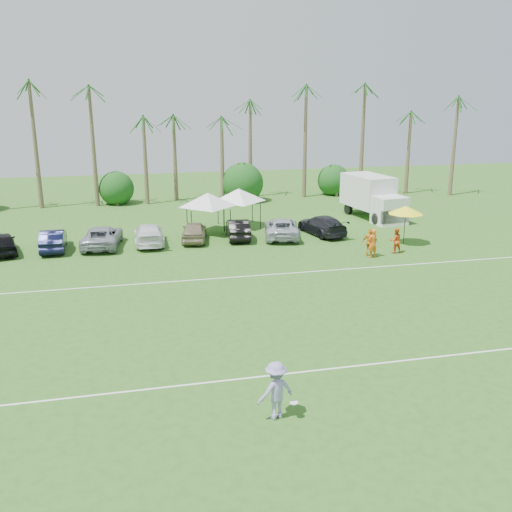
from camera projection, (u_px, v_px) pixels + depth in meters
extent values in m
plane|color=#2D5C1B|center=(296.00, 401.00, 19.54)|extent=(120.00, 120.00, 0.00)
cube|color=white|center=(281.00, 374.00, 21.42)|extent=(80.00, 0.10, 0.01)
cube|color=white|center=(225.00, 278.00, 32.65)|extent=(80.00, 0.10, 0.01)
cone|color=brown|center=(45.00, 154.00, 51.14)|extent=(0.44, 0.44, 10.00)
cone|color=brown|center=(91.00, 147.00, 51.87)|extent=(0.44, 0.44, 11.00)
cone|color=brown|center=(137.00, 162.00, 53.16)|extent=(0.44, 0.44, 8.00)
cone|color=brown|center=(179.00, 156.00, 53.90)|extent=(0.44, 0.44, 9.00)
cone|color=brown|center=(221.00, 150.00, 54.63)|extent=(0.44, 0.44, 10.00)
cone|color=brown|center=(261.00, 144.00, 55.37)|extent=(0.44, 0.44, 11.00)
cone|color=brown|center=(310.00, 158.00, 56.88)|extent=(0.44, 0.44, 8.00)
cone|color=brown|center=(357.00, 152.00, 57.83)|extent=(0.44, 0.44, 9.00)
cone|color=brown|center=(402.00, 146.00, 58.79)|extent=(0.44, 0.44, 10.00)
cone|color=brown|center=(438.00, 140.00, 59.53)|extent=(0.44, 0.44, 11.00)
cylinder|color=brown|center=(117.00, 196.00, 54.56)|extent=(0.30, 0.30, 1.40)
sphere|color=#124316|center=(116.00, 185.00, 54.26)|extent=(4.00, 4.00, 4.00)
cylinder|color=brown|center=(240.00, 192.00, 57.19)|extent=(0.30, 0.30, 1.40)
sphere|color=#124316|center=(240.00, 181.00, 56.89)|extent=(4.00, 4.00, 4.00)
cylinder|color=brown|center=(334.00, 188.00, 59.37)|extent=(0.30, 0.30, 1.40)
sphere|color=#124316|center=(334.00, 178.00, 59.07)|extent=(4.00, 4.00, 4.00)
imported|color=orange|center=(373.00, 243.00, 36.51)|extent=(0.80, 0.65, 1.89)
imported|color=#E15119|center=(396.00, 241.00, 37.59)|extent=(0.85, 0.67, 1.68)
imported|color=orange|center=(370.00, 242.00, 36.83)|extent=(1.15, 0.77, 1.82)
cube|color=white|center=(368.00, 191.00, 48.58)|extent=(3.31, 5.23, 2.67)
cube|color=white|center=(390.00, 211.00, 45.80)|extent=(2.70, 2.24, 2.25)
cube|color=black|center=(395.00, 216.00, 45.17)|extent=(2.48, 0.65, 1.07)
cube|color=#E5590C|center=(381.00, 195.00, 49.18)|extent=(0.25, 1.70, 0.96)
cylinder|color=black|center=(376.00, 219.00, 45.80)|extent=(0.45, 1.00, 0.96)
cylinder|color=black|center=(399.00, 217.00, 46.54)|extent=(0.45, 1.00, 0.96)
cylinder|color=black|center=(348.00, 209.00, 49.84)|extent=(0.45, 1.00, 0.96)
cylinder|color=black|center=(369.00, 207.00, 50.57)|extent=(0.45, 1.00, 0.96)
cylinder|color=black|center=(191.00, 225.00, 41.21)|extent=(0.06, 0.06, 2.05)
cylinder|color=black|center=(231.00, 223.00, 41.83)|extent=(0.06, 0.06, 2.05)
cylinder|color=black|center=(187.00, 217.00, 43.90)|extent=(0.06, 0.06, 2.05)
cylinder|color=black|center=(224.00, 215.00, 44.53)|extent=(0.06, 0.06, 2.05)
pyramid|color=silver|center=(208.00, 193.00, 42.30)|extent=(4.43, 4.43, 1.03)
cylinder|color=black|center=(224.00, 219.00, 43.38)|extent=(0.06, 0.06, 2.03)
cylinder|color=black|center=(260.00, 217.00, 44.00)|extent=(0.06, 0.06, 2.03)
cylinder|color=black|center=(218.00, 211.00, 46.04)|extent=(0.06, 0.06, 2.03)
cylinder|color=black|center=(252.00, 210.00, 46.66)|extent=(0.06, 0.06, 2.03)
pyramid|color=white|center=(239.00, 189.00, 44.47)|extent=(4.38, 4.38, 1.01)
cylinder|color=black|center=(405.00, 227.00, 39.67)|extent=(0.05, 0.05, 2.44)
cone|color=#FCF81A|center=(406.00, 210.00, 39.34)|extent=(2.44, 2.44, 0.56)
imported|color=#9189C3|center=(276.00, 390.00, 18.31)|extent=(1.43, 1.06, 1.97)
cylinder|color=white|center=(294.00, 403.00, 18.34)|extent=(0.27, 0.27, 0.03)
imported|color=black|center=(2.00, 243.00, 37.44)|extent=(2.63, 4.49, 1.43)
imported|color=black|center=(53.00, 240.00, 38.27)|extent=(1.65, 4.39, 1.43)
imported|color=#9698A4|center=(102.00, 237.00, 39.15)|extent=(2.95, 5.39, 1.43)
imported|color=white|center=(149.00, 234.00, 39.85)|extent=(2.13, 4.99, 1.43)
imported|color=gray|center=(194.00, 231.00, 40.68)|extent=(2.40, 4.44, 1.43)
imported|color=black|center=(238.00, 229.00, 41.39)|extent=(1.97, 4.48, 1.43)
imported|color=#B1B5C1|center=(282.00, 228.00, 41.69)|extent=(3.48, 5.56, 1.43)
imported|color=black|center=(322.00, 225.00, 42.58)|extent=(2.89, 5.22, 1.43)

